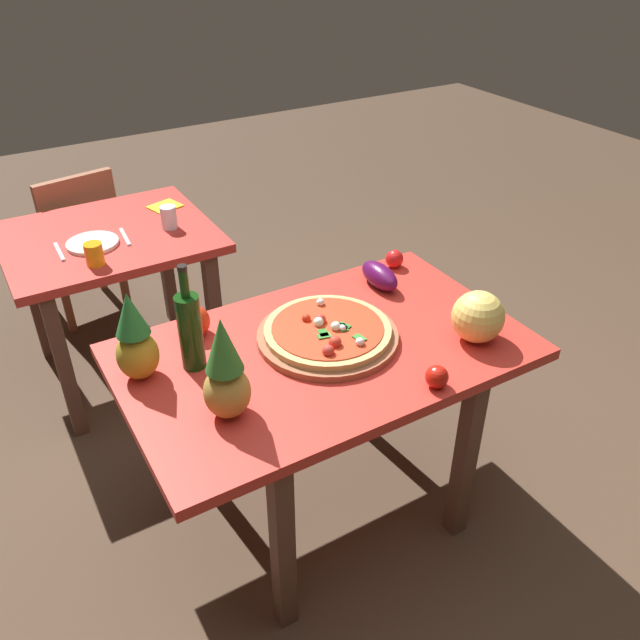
% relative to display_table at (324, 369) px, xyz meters
% --- Properties ---
extents(ground_plane, '(10.00, 10.00, 0.00)m').
position_rel_display_table_xyz_m(ground_plane, '(0.00, 0.00, -0.66)').
color(ground_plane, '#4C3828').
extents(display_table, '(1.34, 0.82, 0.75)m').
position_rel_display_table_xyz_m(display_table, '(0.00, 0.00, 0.00)').
color(display_table, brown).
rests_on(display_table, ground_plane).
extents(background_table, '(0.90, 0.78, 0.75)m').
position_rel_display_table_xyz_m(background_table, '(-0.39, 1.24, -0.03)').
color(background_table, brown).
rests_on(background_table, ground_plane).
extents(dining_chair, '(0.46, 0.46, 0.85)m').
position_rel_display_table_xyz_m(dining_chair, '(-0.42, 1.86, -0.18)').
color(dining_chair, brown).
rests_on(dining_chair, ground_plane).
extents(pizza_board, '(0.48, 0.48, 0.02)m').
position_rel_display_table_xyz_m(pizza_board, '(0.03, 0.03, 0.10)').
color(pizza_board, brown).
rests_on(pizza_board, display_table).
extents(pizza, '(0.43, 0.43, 0.06)m').
position_rel_display_table_xyz_m(pizza, '(0.03, 0.03, 0.13)').
color(pizza, tan).
rests_on(pizza, pizza_board).
extents(wine_bottle, '(0.08, 0.08, 0.36)m').
position_rel_display_table_xyz_m(wine_bottle, '(-0.41, 0.13, 0.23)').
color(wine_bottle, '#123810').
rests_on(wine_bottle, display_table).
extents(pineapple_left, '(0.14, 0.14, 0.33)m').
position_rel_display_table_xyz_m(pineapple_left, '(-0.41, -0.14, 0.24)').
color(pineapple_left, '#B18C3A').
rests_on(pineapple_left, display_table).
extents(pineapple_right, '(0.13, 0.13, 0.30)m').
position_rel_display_table_xyz_m(pineapple_right, '(-0.57, 0.16, 0.22)').
color(pineapple_right, '#B58F25').
rests_on(pineapple_right, display_table).
extents(melon, '(0.18, 0.18, 0.18)m').
position_rel_display_table_xyz_m(melon, '(0.47, -0.22, 0.18)').
color(melon, '#EBC960').
rests_on(melon, display_table).
extents(bell_pepper, '(0.10, 0.10, 0.11)m').
position_rel_display_table_xyz_m(bell_pepper, '(-0.34, 0.29, 0.14)').
color(bell_pepper, red).
rests_on(bell_pepper, display_table).
extents(eggplant, '(0.09, 0.20, 0.09)m').
position_rel_display_table_xyz_m(eggplant, '(0.39, 0.24, 0.14)').
color(eggplant, '#4C0E43').
rests_on(eggplant, display_table).
extents(tomato_at_corner, '(0.07, 0.07, 0.07)m').
position_rel_display_table_xyz_m(tomato_at_corner, '(0.19, -0.35, 0.13)').
color(tomato_at_corner, red).
rests_on(tomato_at_corner, display_table).
extents(tomato_near_board, '(0.07, 0.07, 0.07)m').
position_rel_display_table_xyz_m(tomato_near_board, '(0.53, 0.34, 0.13)').
color(tomato_near_board, red).
rests_on(tomato_near_board, display_table).
extents(drinking_glass_juice, '(0.07, 0.07, 0.09)m').
position_rel_display_table_xyz_m(drinking_glass_juice, '(-0.50, 0.97, 0.14)').
color(drinking_glass_juice, orange).
rests_on(drinking_glass_juice, background_table).
extents(drinking_glass_water, '(0.07, 0.07, 0.10)m').
position_rel_display_table_xyz_m(drinking_glass_water, '(-0.12, 1.15, 0.14)').
color(drinking_glass_water, silver).
rests_on(drinking_glass_water, background_table).
extents(dinner_plate, '(0.22, 0.22, 0.02)m').
position_rel_display_table_xyz_m(dinner_plate, '(-0.47, 1.16, 0.10)').
color(dinner_plate, white).
rests_on(dinner_plate, background_table).
extents(fork_utensil, '(0.02, 0.18, 0.01)m').
position_rel_display_table_xyz_m(fork_utensil, '(-0.61, 1.16, 0.10)').
color(fork_utensil, silver).
rests_on(fork_utensil, background_table).
extents(knife_utensil, '(0.03, 0.18, 0.01)m').
position_rel_display_table_xyz_m(knife_utensil, '(-0.33, 1.16, 0.10)').
color(knife_utensil, silver).
rests_on(knife_utensil, background_table).
extents(napkin_folded, '(0.17, 0.15, 0.01)m').
position_rel_display_table_xyz_m(napkin_folded, '(-0.06, 1.39, 0.09)').
color(napkin_folded, yellow).
rests_on(napkin_folded, background_table).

